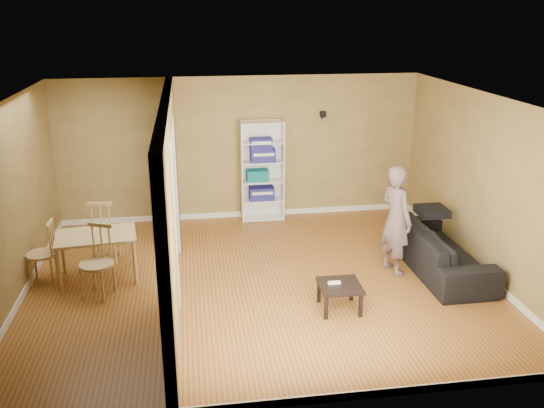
{
  "coord_description": "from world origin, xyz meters",
  "views": [
    {
      "loc": [
        -0.93,
        -7.39,
        3.74
      ],
      "look_at": [
        0.2,
        0.2,
        1.1
      ],
      "focal_mm": 38.0,
      "sensor_mm": 36.0,
      "label": 1
    }
  ],
  "objects": [
    {
      "name": "chair_left",
      "position": [
        -3.05,
        0.44,
        0.46
      ],
      "size": [
        0.43,
        0.43,
        0.92
      ],
      "primitive_type": null,
      "rotation": [
        0.0,
        0.0,
        -1.58
      ],
      "color": "tan",
      "rests_on": "ground"
    },
    {
      "name": "game_controller",
      "position": [
        0.84,
        -0.91,
        0.37
      ],
      "size": [
        0.16,
        0.04,
        0.03
      ],
      "primitive_type": "cube",
      "color": "white",
      "rests_on": "coffee_table"
    },
    {
      "name": "paper_box_navy_b",
      "position": [
        0.38,
        2.56,
        1.22
      ],
      "size": [
        0.44,
        0.28,
        0.22
      ],
      "primitive_type": "cube",
      "color": "#121949",
      "rests_on": "bookshelf"
    },
    {
      "name": "paper_box_navy_a",
      "position": [
        0.36,
        2.56,
        0.5
      ],
      "size": [
        0.45,
        0.29,
        0.23
      ],
      "primitive_type": "cube",
      "color": "navy",
      "rests_on": "bookshelf"
    },
    {
      "name": "chair_far",
      "position": [
        -2.25,
        1.09,
        0.51
      ],
      "size": [
        0.51,
        0.51,
        1.02
      ],
      "primitive_type": null,
      "rotation": [
        0.0,
        0.0,
        3.05
      ],
      "color": "#D5B17F",
      "rests_on": "ground"
    },
    {
      "name": "chair_near",
      "position": [
        -2.23,
        -0.1,
        0.5
      ],
      "size": [
        0.6,
        0.6,
        1.0
      ],
      "primitive_type": null,
      "rotation": [
        0.0,
        0.0,
        -0.4
      ],
      "color": "tan",
      "rests_on": "ground"
    },
    {
      "name": "dining_table",
      "position": [
        -2.29,
        0.44,
        0.61
      ],
      "size": [
        1.1,
        0.73,
        0.69
      ],
      "rotation": [
        0.0,
        0.0,
        0.11
      ],
      "color": "#CBBC6D",
      "rests_on": "ground"
    },
    {
      "name": "partition",
      "position": [
        -1.2,
        0.0,
        1.3
      ],
      "size": [
        0.22,
        5.5,
        2.6
      ],
      "primitive_type": null,
      "color": "#A88B4C",
      "rests_on": "ground"
    },
    {
      "name": "paper_box_teal",
      "position": [
        0.28,
        2.56,
        0.85
      ],
      "size": [
        0.39,
        0.25,
        0.2
      ],
      "primitive_type": "cube",
      "color": "#0C5D4A",
      "rests_on": "bookshelf"
    },
    {
      "name": "sofa",
      "position": [
        2.7,
        0.03,
        0.42
      ],
      "size": [
        2.23,
        0.97,
        0.85
      ],
      "primitive_type": "imported",
      "rotation": [
        0.0,
        0.0,
        1.58
      ],
      "color": "black",
      "rests_on": "ground"
    },
    {
      "name": "person",
      "position": [
        2.0,
        0.06,
        0.96
      ],
      "size": [
        0.83,
        0.74,
        1.91
      ],
      "primitive_type": "imported",
      "rotation": [
        0.0,
        0.0,
        1.9
      ],
      "color": "slate",
      "rests_on": "ground"
    },
    {
      "name": "bookshelf",
      "position": [
        0.37,
        2.6,
        0.92
      ],
      "size": [
        0.77,
        0.34,
        1.83
      ],
      "color": "white",
      "rests_on": "ground"
    },
    {
      "name": "coffee_table",
      "position": [
        0.91,
        -0.94,
        0.3
      ],
      "size": [
        0.54,
        0.54,
        0.36
      ],
      "rotation": [
        0.0,
        0.0,
        -0.02
      ],
      "color": "black",
      "rests_on": "ground"
    },
    {
      "name": "room_shell",
      "position": [
        0.0,
        0.0,
        1.3
      ],
      "size": [
        6.5,
        6.5,
        6.5
      ],
      "color": "olive",
      "rests_on": "ground"
    },
    {
      "name": "wall_speaker",
      "position": [
        1.5,
        2.69,
        1.9
      ],
      "size": [
        0.1,
        0.1,
        0.1
      ],
      "primitive_type": "cube",
      "color": "black",
      "rests_on": "room_shell"
    },
    {
      "name": "paper_box_navy_c",
      "position": [
        0.35,
        2.56,
        1.41
      ],
      "size": [
        0.39,
        0.26,
        0.2
      ],
      "primitive_type": "cube",
      "color": "navy",
      "rests_on": "bookshelf"
    }
  ]
}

